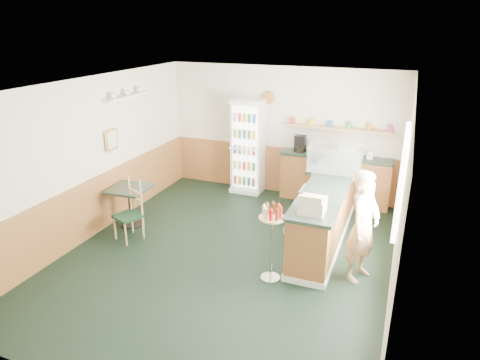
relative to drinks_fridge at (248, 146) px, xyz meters
The scene contains 13 objects.
ground 3.00m from the drinks_fridge, 76.22° to the right, with size 6.00×6.00×0.00m, color black.
room_envelope 2.12m from the drinks_fridge, 77.50° to the right, with size 5.04×6.02×2.72m.
service_counter 2.68m from the drinks_fridge, 39.52° to the right, with size 0.68×3.01×1.01m.
back_counter 1.92m from the drinks_fridge, ahead, with size 2.24×0.42×1.69m.
drinks_fridge is the anchor object (origin of this frame).
display_case 2.30m from the drinks_fridge, 27.80° to the right, with size 0.92×0.48×0.52m.
cash_register 3.46m from the drinks_fridge, 54.24° to the right, with size 0.36×0.38×0.21m, color beige.
shopkeeper 3.78m from the drinks_fridge, 43.89° to the right, with size 0.55×0.40×1.66m, color tan.
condiment_stand 3.50m from the drinks_fridge, 63.92° to the right, with size 0.37×0.37×1.16m.
newspaper_rack 2.47m from the drinks_fridge, 46.73° to the right, with size 0.09×0.46×0.72m.
cafe_table 2.82m from the drinks_fridge, 119.76° to the right, with size 0.72×0.72×0.74m.
cafe_chair 3.03m from the drinks_fridge, 111.66° to the right, with size 0.52×0.53×1.07m.
dog_doorstop 2.48m from the drinks_fridge, 51.39° to the right, with size 0.22×0.29×0.27m.
Camera 1 is at (2.43, -5.55, 3.55)m, focal length 32.00 mm.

